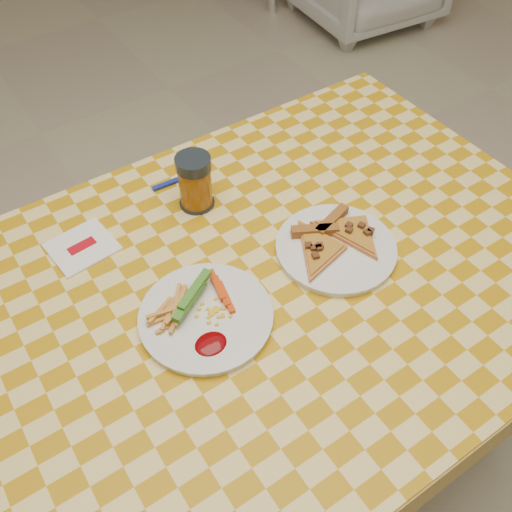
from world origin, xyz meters
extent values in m
plane|color=beige|center=(0.00, 0.00, 0.00)|extent=(8.00, 8.00, 0.00)
cylinder|color=white|center=(0.54, 0.34, 0.35)|extent=(0.06, 0.06, 0.71)
cube|color=brown|center=(0.00, 0.00, 0.73)|extent=(1.20, 0.80, 0.04)
cylinder|color=white|center=(-0.13, -0.02, 0.76)|extent=(0.30, 0.30, 0.01)
cylinder|color=white|center=(0.16, -0.02, 0.76)|extent=(0.29, 0.29, 0.01)
cube|color=#205A0E|center=(-0.13, 0.01, 0.79)|extent=(0.10, 0.07, 0.02)
cube|color=#DB3F09|center=(-0.08, 0.01, 0.78)|extent=(0.06, 0.08, 0.02)
ellipsoid|color=#6C0205|center=(-0.15, -0.08, 0.77)|extent=(0.06, 0.05, 0.01)
cube|color=#996422|center=(0.15, 0.03, 0.78)|extent=(0.09, 0.06, 0.02)
cube|color=#996422|center=(0.19, 0.03, 0.78)|extent=(0.09, 0.05, 0.02)
cylinder|color=black|center=(0.01, 0.25, 0.76)|extent=(0.07, 0.07, 0.01)
cylinder|color=#87490E|center=(0.01, 0.25, 0.80)|extent=(0.07, 0.07, 0.10)
cylinder|color=black|center=(0.01, 0.25, 0.86)|extent=(0.07, 0.07, 0.02)
cube|color=white|center=(-0.24, 0.26, 0.76)|extent=(0.13, 0.12, 0.01)
cube|color=#B30A16|center=(-0.24, 0.26, 0.76)|extent=(0.06, 0.03, 0.00)
cube|color=#162698|center=(0.00, 0.33, 0.76)|extent=(0.10, 0.02, 0.01)
cube|color=white|center=(0.06, 0.33, 0.76)|extent=(0.04, 0.02, 0.00)
camera|label=1|loc=(-0.38, -0.55, 1.57)|focal=40.00mm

